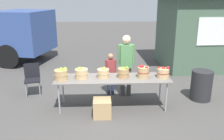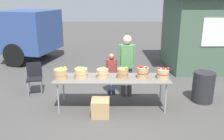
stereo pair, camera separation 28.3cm
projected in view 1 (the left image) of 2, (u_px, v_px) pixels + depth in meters
name	position (u px, v px, depth m)	size (l,w,h in m)	color
ground_plane	(113.00, 107.00, 5.84)	(40.00, 40.00, 0.00)	#474442
market_table	(113.00, 79.00, 5.63)	(2.70, 0.76, 0.75)	slate
apple_basket_green_0	(61.00, 74.00, 5.46)	(0.33, 0.33, 0.28)	tan
apple_basket_green_1	(81.00, 73.00, 5.56)	(0.32, 0.32, 0.27)	tan
apple_basket_green_2	(103.00, 73.00, 5.61)	(0.30, 0.30, 0.26)	tan
apple_basket_green_3	(123.00, 73.00, 5.61)	(0.29, 0.29, 0.28)	#A87F51
apple_basket_red_0	(143.00, 72.00, 5.60)	(0.28, 0.28, 0.31)	tan
apple_basket_red_1	(163.00, 73.00, 5.60)	(0.30, 0.30, 0.28)	tan
vendor_adult	(126.00, 61.00, 6.22)	(0.44, 0.23, 1.65)	#3F3F3F
child_customer	(111.00, 71.00, 6.37)	(0.30, 0.18, 1.16)	#262D4C
food_kiosk	(204.00, 30.00, 8.87)	(3.60, 3.02, 2.74)	#47604C
folding_chair	(32.00, 77.00, 6.42)	(0.48, 0.48, 0.86)	black
trash_barrel	(201.00, 85.00, 6.16)	(0.53, 0.53, 0.78)	#262628
produce_crate	(102.00, 108.00, 5.33)	(0.40, 0.40, 0.40)	tan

